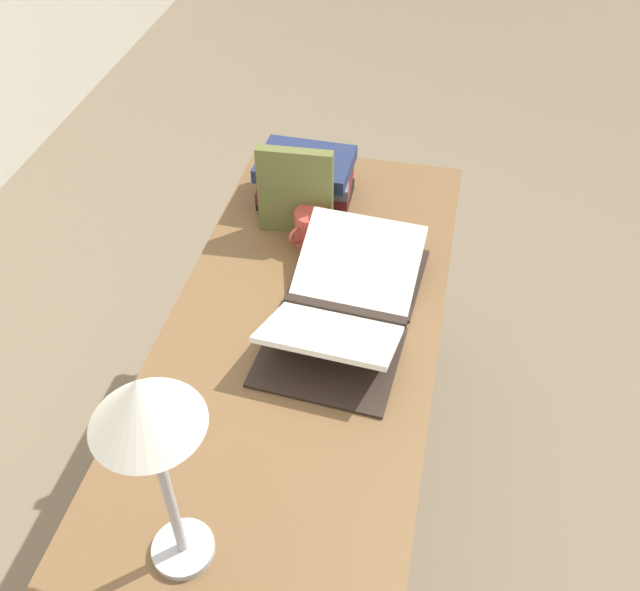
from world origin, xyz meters
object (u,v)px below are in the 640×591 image
object	(u,v)px
book_stack_tall	(306,178)
coffee_mug	(311,228)
reading_lamp	(147,419)
open_book	(345,304)
book_standing_upright	(295,192)

from	to	relation	value
book_stack_tall	coffee_mug	distance (m)	0.19
reading_lamp	coffee_mug	size ratio (longest dim) A/B	4.42
open_book	coffee_mug	distance (m)	0.28
book_stack_tall	reading_lamp	world-z (taller)	reading_lamp
open_book	book_stack_tall	world-z (taller)	book_stack_tall
book_standing_upright	reading_lamp	xyz separation A→B (m)	(-0.94, -0.02, 0.27)
book_stack_tall	book_standing_upright	xyz separation A→B (m)	(-0.14, -0.01, 0.05)
book_stack_tall	book_standing_upright	bearing A→B (deg)	-177.51
open_book	book_standing_upright	xyz separation A→B (m)	(0.29, 0.19, 0.09)
book_stack_tall	reading_lamp	distance (m)	1.12
book_standing_upright	coffee_mug	world-z (taller)	book_standing_upright
reading_lamp	coffee_mug	xyz separation A→B (m)	(0.89, -0.03, -0.34)
open_book	reading_lamp	xyz separation A→B (m)	(-0.65, 0.17, 0.36)
open_book	coffee_mug	size ratio (longest dim) A/B	5.34
book_standing_upright	coffee_mug	distance (m)	0.10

